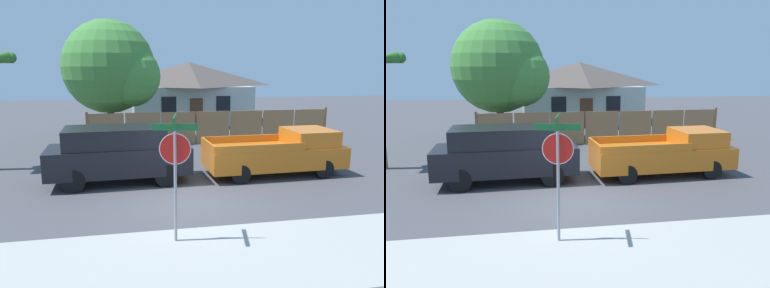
{
  "view_description": "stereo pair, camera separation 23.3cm",
  "coord_description": "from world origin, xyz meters",
  "views": [
    {
      "loc": [
        -1.75,
        -10.73,
        3.97
      ],
      "look_at": [
        0.4,
        0.83,
        1.6
      ],
      "focal_mm": 35.0,
      "sensor_mm": 36.0,
      "label": 1
    },
    {
      "loc": [
        -1.52,
        -10.77,
        3.97
      ],
      "look_at": [
        0.4,
        0.83,
        1.6
      ],
      "focal_mm": 35.0,
      "sensor_mm": 36.0,
      "label": 2
    }
  ],
  "objects": [
    {
      "name": "ground_plane",
      "position": [
        0.0,
        0.0,
        0.0
      ],
      "size": [
        80.0,
        80.0,
        0.0
      ],
      "primitive_type": "plane",
      "color": "#47474C"
    },
    {
      "name": "sidewalk_strip",
      "position": [
        0.0,
        -3.6,
        0.0
      ],
      "size": [
        36.0,
        3.2,
        0.01
      ],
      "color": "#A3A39E",
      "rests_on": "ground"
    },
    {
      "name": "wooden_fence",
      "position": [
        2.97,
        8.56,
        0.88
      ],
      "size": [
        13.14,
        0.12,
        1.85
      ],
      "color": "#997047",
      "rests_on": "ground"
    },
    {
      "name": "house",
      "position": [
        3.2,
        17.12,
        2.31
      ],
      "size": [
        9.05,
        6.19,
        4.45
      ],
      "color": "#B2C1B7",
      "rests_on": "ground"
    },
    {
      "name": "oak_tree",
      "position": [
        -2.18,
        10.35,
        3.96
      ],
      "size": [
        5.28,
        5.03,
        6.59
      ],
      "color": "brown",
      "rests_on": "ground"
    },
    {
      "name": "red_suv",
      "position": [
        -1.95,
        2.31,
        1.07
      ],
      "size": [
        4.97,
        2.06,
        1.99
      ],
      "rotation": [
        0.0,
        0.0,
        0.03
      ],
      "color": "black",
      "rests_on": "ground"
    },
    {
      "name": "orange_pickup",
      "position": [
        4.05,
        2.32,
        0.83
      ],
      "size": [
        5.28,
        2.15,
        1.7
      ],
      "rotation": [
        0.0,
        0.0,
        0.03
      ],
      "color": "orange",
      "rests_on": "ground"
    },
    {
      "name": "stop_sign",
      "position": [
        -0.63,
        -2.62,
        2.01
      ],
      "size": [
        1.02,
        0.92,
        2.96
      ],
      "rotation": [
        0.0,
        0.0,
        -0.21
      ],
      "color": "gray",
      "rests_on": "ground"
    }
  ]
}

